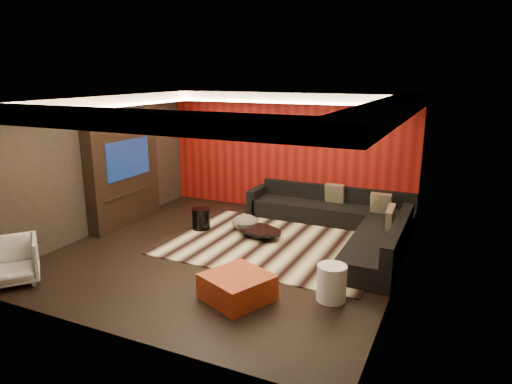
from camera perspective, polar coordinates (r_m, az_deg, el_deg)
The scene contains 26 objects.
floor at distance 8.51m, azimuth -3.56°, elevation -7.64°, with size 6.00×6.00×0.02m, color black.
ceiling at distance 7.88m, azimuth -3.89°, elevation 11.68°, with size 6.00×6.00×0.02m, color silver.
wall_back at distance 10.77m, azimuth 3.95°, elevation 4.95°, with size 6.00×0.02×2.80m, color black.
wall_left at distance 9.85m, azimuth -19.34°, elevation 3.22°, with size 0.02×6.00×2.80m, color black.
wall_right at distance 7.19m, azimuth 17.90°, elevation -0.72°, with size 0.02×6.00×2.80m, color black.
red_feature_wall at distance 10.73m, azimuth 3.87°, elevation 4.91°, with size 5.98×0.05×2.78m, color #6B0C0A.
soffit_back at distance 10.33m, azimuth 3.45°, elevation 11.75°, with size 6.00×0.60×0.22m, color silver.
soffit_front at distance 5.67m, azimuth -17.18°, elevation 8.65°, with size 6.00×0.60×0.22m, color silver.
soffit_left at distance 9.48m, azimuth -18.63°, elevation 10.75°, with size 0.60×4.80×0.22m, color silver.
soffit_right at distance 7.01m, azimuth 16.20°, elevation 9.77°, with size 0.60×4.80×0.22m, color silver.
cove_back at distance 10.02m, azimuth 2.72°, elevation 11.15°, with size 4.80×0.08×0.04m, color #FFD899.
cove_front at distance 5.94m, azimuth -14.92°, elevation 8.18°, with size 4.80×0.08×0.04m, color #FFD899.
cove_left at distance 9.26m, azimuth -17.02°, elevation 10.23°, with size 0.08×4.80×0.04m, color #FFD899.
cove_right at distance 7.08m, azimuth 13.40°, elevation 9.26°, with size 0.08×4.80×0.04m, color #FFD899.
tv_surround at distance 10.23m, azimuth -16.24°, elevation 2.16°, with size 0.30×2.00×2.20m, color black.
tv_screen at distance 10.06m, azimuth -15.69°, elevation 4.03°, with size 0.04×1.30×0.80m, color black.
tv_shelf at distance 10.22m, azimuth -15.40°, elevation -0.10°, with size 0.04×1.60×0.04m, color black.
rug at distance 8.87m, azimuth 2.36°, elevation -6.54°, with size 4.00×3.00×0.02m, color beige.
coffee_table at distance 9.18m, azimuth 0.31°, elevation -5.11°, with size 1.07×1.07×0.18m, color black.
drum_stool at distance 9.68m, azimuth -6.89°, elevation -3.33°, with size 0.38×0.38×0.44m, color black.
striped_pouf at distance 9.60m, azimuth -1.35°, elevation -3.80°, with size 0.57×0.57×0.31m, color #B6A48D.
white_side_table at distance 6.83m, azimuth 9.44°, elevation -11.14°, with size 0.43×0.43×0.54m, color white.
orange_ottoman at distance 6.81m, azimuth -2.37°, elevation -11.77°, with size 0.86×0.86×0.38m, color maroon.
armchair at distance 8.18m, azimuth -28.27°, elevation -7.64°, with size 0.76×0.79×0.71m, color silver.
sectional_sofa at distance 9.48m, azimuth 11.17°, elevation -3.76°, with size 3.65×3.50×0.75m.
throw_pillows at distance 9.58m, azimuth 13.70°, elevation -1.47°, with size 1.68×1.66×0.50m.
Camera 1 is at (3.77, -6.91, 3.23)m, focal length 32.00 mm.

